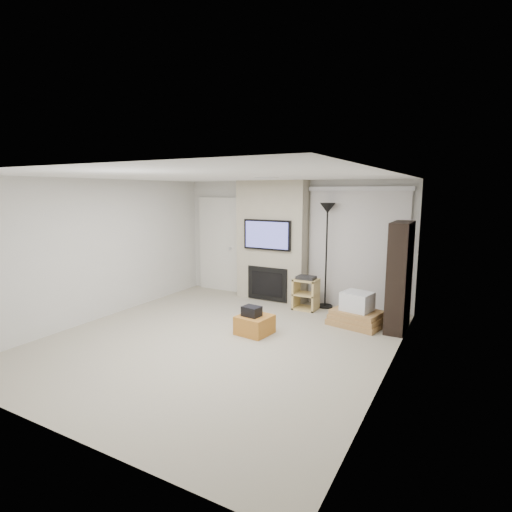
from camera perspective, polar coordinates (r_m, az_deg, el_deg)
The scene contains 16 objects.
floor at distance 6.36m, azimuth -5.29°, elevation -11.85°, with size 5.00×5.50×0.00m, color #A9A18C.
ceiling at distance 5.93m, azimuth -5.65°, elevation 11.29°, with size 5.00×5.50×0.00m, color white.
wall_back at distance 8.42m, azimuth 5.05°, elevation 2.17°, with size 5.00×2.50×0.00m, color silver.
wall_front at distance 4.10m, azimuth -27.60°, elevation -6.47°, with size 5.00×2.50×0.00m, color silver.
wall_left at distance 7.69m, azimuth -21.12°, elevation 0.90°, with size 5.50×2.50×0.00m, color silver.
wall_right at distance 5.09m, azimuth 18.64°, elevation -2.98°, with size 5.50×2.50×0.00m, color silver.
hvac_vent at distance 6.42m, azimuth 1.46°, elevation 11.15°, with size 0.35×0.18×0.01m, color silver.
ottoman at distance 6.54m, azimuth -0.20°, elevation -9.78°, with size 0.50×0.50×0.30m, color #B37028.
black_bag at distance 6.46m, azimuth -0.63°, elevation -7.89°, with size 0.28×0.22×0.16m, color black.
fireplace_wall at distance 8.37m, azimuth 2.27°, elevation 2.07°, with size 1.50×0.47×2.50m.
entry_door at distance 9.27m, azimuth -5.32°, elevation 1.60°, with size 1.02×0.11×2.14m.
vertical_blinds at distance 7.92m, azimuth 14.24°, elevation 1.64°, with size 1.98×0.10×2.37m.
floor_lamp at distance 7.84m, azimuth 10.12°, elevation 4.29°, with size 0.31×0.31×2.06m.
av_stand at distance 7.85m, azimuth 7.13°, elevation -5.11°, with size 0.45×0.38×0.66m.
box_stack at distance 7.13m, azimuth 14.20°, elevation -7.86°, with size 0.98×0.82×0.58m.
bookshelf at distance 6.95m, azimuth 19.82°, elevation -2.80°, with size 0.30×0.80×1.80m.
Camera 1 is at (3.32, -4.91, 2.29)m, focal length 28.00 mm.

